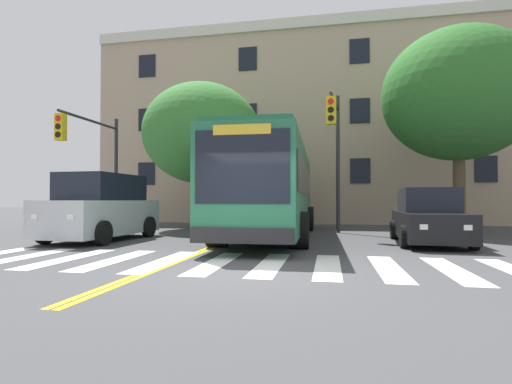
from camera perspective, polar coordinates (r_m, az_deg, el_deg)
ground_plane at (r=7.68m, az=-2.52°, el=-11.46°), size 120.00×120.00×0.00m
crosswalk at (r=8.88m, az=-5.69°, el=-10.02°), size 12.55×3.42×0.01m
lane_line_yellow_inner at (r=22.73m, az=2.11°, el=-4.61°), size 0.12×36.00×0.01m
lane_line_yellow_outer at (r=22.70m, az=2.51°, el=-4.62°), size 0.12×36.00×0.01m
city_bus at (r=15.29m, az=2.49°, el=0.53°), size 3.22×12.48×3.39m
car_silver_near_lane at (r=14.64m, az=-21.18°, el=-2.26°), size 2.34×4.73×2.26m
car_black_far_lane at (r=13.74m, az=23.40°, el=-3.48°), size 2.15×4.66×1.75m
traffic_light_far_corner at (r=18.25m, az=-22.10°, el=5.53°), size 0.34×4.05×5.15m
traffic_light_overhead at (r=16.24m, az=11.27°, el=7.34°), size 0.51×2.74×5.77m
street_tree_curbside_large at (r=19.12m, az=26.93°, el=12.21°), size 8.77×8.80×8.51m
street_tree_curbside_small at (r=19.51m, az=-7.74°, el=8.24°), size 7.25×7.29×6.97m
building_facade at (r=27.46m, az=14.11°, el=8.65°), size 32.25×8.20×12.06m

